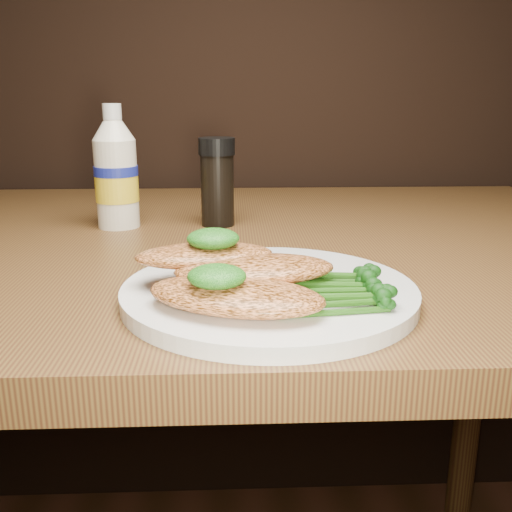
{
  "coord_description": "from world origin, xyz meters",
  "views": [
    {
      "loc": [
        0.03,
        0.28,
        0.94
      ],
      "look_at": [
        0.05,
        0.81,
        0.79
      ],
      "focal_mm": 40.94,
      "sensor_mm": 36.0,
      "label": 1
    }
  ],
  "objects_px": {
    "dining_table": "(214,474)",
    "mayo_bottle": "(116,167)",
    "pepper_grinder": "(217,182)",
    "plate": "(269,292)"
  },
  "relations": [
    {
      "from": "plate",
      "to": "dining_table",
      "type": "bearing_deg",
      "value": 104.41
    },
    {
      "from": "plate",
      "to": "mayo_bottle",
      "type": "distance_m",
      "value": 0.38
    },
    {
      "from": "mayo_bottle",
      "to": "pepper_grinder",
      "type": "relative_size",
      "value": 1.37
    },
    {
      "from": "dining_table",
      "to": "mayo_bottle",
      "type": "distance_m",
      "value": 0.48
    },
    {
      "from": "plate",
      "to": "pepper_grinder",
      "type": "height_order",
      "value": "pepper_grinder"
    },
    {
      "from": "dining_table",
      "to": "pepper_grinder",
      "type": "xyz_separation_m",
      "value": [
        0.01,
        0.06,
        0.44
      ]
    },
    {
      "from": "dining_table",
      "to": "plate",
      "type": "bearing_deg",
      "value": -75.59
    },
    {
      "from": "dining_table",
      "to": "mayo_bottle",
      "type": "height_order",
      "value": "mayo_bottle"
    },
    {
      "from": "plate",
      "to": "mayo_bottle",
      "type": "xyz_separation_m",
      "value": [
        -0.2,
        0.31,
        0.08
      ]
    },
    {
      "from": "mayo_bottle",
      "to": "pepper_grinder",
      "type": "distance_m",
      "value": 0.14
    }
  ]
}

